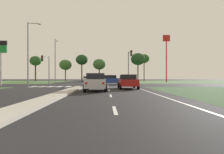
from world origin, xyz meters
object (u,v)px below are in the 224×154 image
treeline_near (36,61)px  treeline_third (82,60)px  car_red_third (128,81)px  traffic_signal_far_left (46,64)px  car_blue_second (111,80)px  fastfood_pole_sign (166,48)px  treeline_fourth (99,64)px  treeline_second (65,65)px  fuel_price_totem (1,53)px  street_lamp_second (29,51)px  car_silver_fifth (96,82)px  car_white_fourth (86,79)px  car_teal_near (88,79)px  street_lamp_third (55,58)px  treeline_fifth (138,59)px  traffic_signal_far_right (129,61)px  pedestrian_at_median (89,77)px

treeline_near → treeline_third: bearing=11.5°
car_red_third → traffic_signal_far_left: bearing=130.6°
car_blue_second → fastfood_pole_sign: (14.69, 17.14, 7.96)m
car_blue_second → treeline_fourth: size_ratio=0.62×
car_blue_second → treeline_second: 33.83m
fuel_price_totem → treeline_fourth: size_ratio=0.95×
fuel_price_totem → street_lamp_second: bearing=4.4°
car_silver_fifth → traffic_signal_far_left: bearing=117.6°
treeline_second → treeline_fourth: size_ratio=0.98×
car_red_third → car_silver_fifth: bearing=-133.0°
fuel_price_totem → treeline_third: size_ratio=0.77×
car_white_fourth → treeline_third: bearing=-75.2°
car_white_fourth → car_teal_near: bearing=-90.0°
car_red_third → street_lamp_second: bearing=147.1°
treeline_fourth → car_teal_near: bearing=168.7°
street_lamp_second → street_lamp_third: (-0.15, 16.81, 0.38)m
treeline_near → treeline_fifth: size_ratio=0.90×
street_lamp_second → car_silver_fifth: bearing=-49.7°
treeline_fourth → car_silver_fifth: bearing=-88.7°
treeline_third → treeline_fourth: bearing=-30.2°
treeline_near → treeline_third: 14.48m
street_lamp_third → fastfood_pole_sign: fastfood_pole_sign is taller
traffic_signal_far_right → street_lamp_second: (-15.98, -6.46, 1.07)m
car_teal_near → treeline_second: 8.49m
car_teal_near → fastfood_pole_sign: fastfood_pole_sign is taller
car_white_fourth → treeline_second: bearing=-41.6°
street_lamp_third → pedestrian_at_median: street_lamp_third is taller
car_blue_second → car_silver_fifth: 16.13m
fuel_price_totem → car_silver_fifth: bearing=-39.8°
car_red_third → treeline_third: treeline_third is taller
traffic_signal_far_right → car_white_fourth: bearing=115.0°
car_red_third → car_silver_fifth: car_silver_fifth is taller
treeline_near → treeline_third: (14.17, 2.88, 0.68)m
traffic_signal_far_left → fastfood_pole_sign: (26.39, 14.23, 5.16)m
treeline_second → treeline_fifth: bearing=-3.7°
pedestrian_at_median → treeline_near: 30.05m
car_red_third → treeline_second: size_ratio=0.65×
treeline_third → car_white_fourth: bearing=-75.2°
car_white_fourth → traffic_signal_far_right: traffic_signal_far_right is taller
car_red_third → car_silver_fifth: 4.84m
traffic_signal_far_left → fastfood_pole_sign: 30.43m
street_lamp_third → treeline_third: size_ratio=1.16×
traffic_signal_far_right → treeline_third: size_ratio=0.70×
car_silver_fifth → treeline_fifth: size_ratio=0.52×
street_lamp_third → treeline_near: 19.76m
fastfood_pole_sign → car_teal_near: bearing=147.9°
traffic_signal_far_left → treeline_third: 30.50m
street_lamp_third → treeline_fifth: bearing=35.8°
car_silver_fifth → treeline_fifth: 46.94m
car_teal_near → street_lamp_second: street_lamp_second is taller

